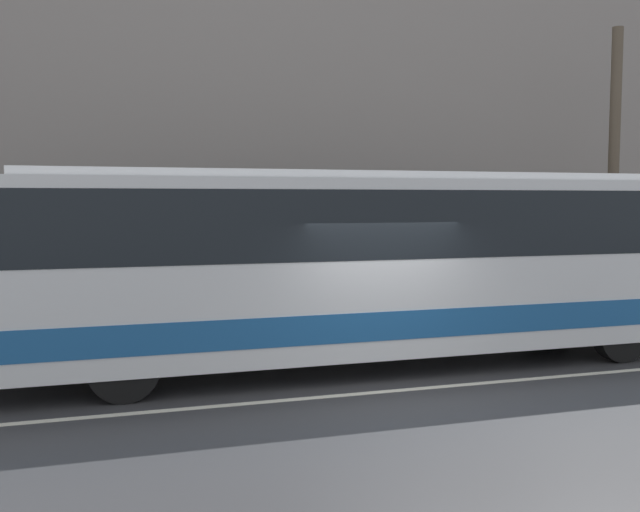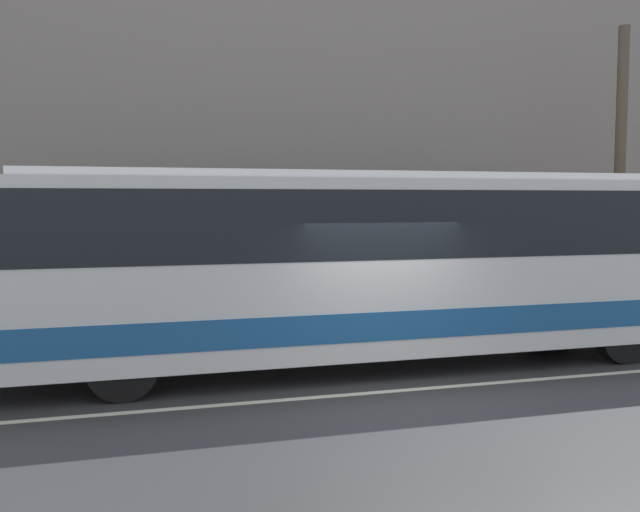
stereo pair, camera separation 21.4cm
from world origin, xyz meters
name	(u,v)px [view 1 (the left image)]	position (x,y,z in m)	size (l,w,h in m)	color
ground_plane	(394,391)	(0.00, 0.00, 0.00)	(60.00, 60.00, 0.00)	#38383A
sidewalk	(295,324)	(0.00, 5.57, 0.08)	(60.00, 3.14, 0.16)	gray
building_facade	(276,106)	(0.00, 7.29, 5.10)	(60.00, 0.35, 10.58)	gray
lane_stripe	(394,391)	(0.00, 0.00, 0.00)	(54.00, 0.14, 0.01)	beige
transit_bus	(353,258)	(-0.04, 1.72, 1.86)	(12.45, 2.55, 3.30)	white
utility_pole_near	(613,170)	(7.85, 4.88, 3.57)	(0.26, 0.26, 6.82)	brown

